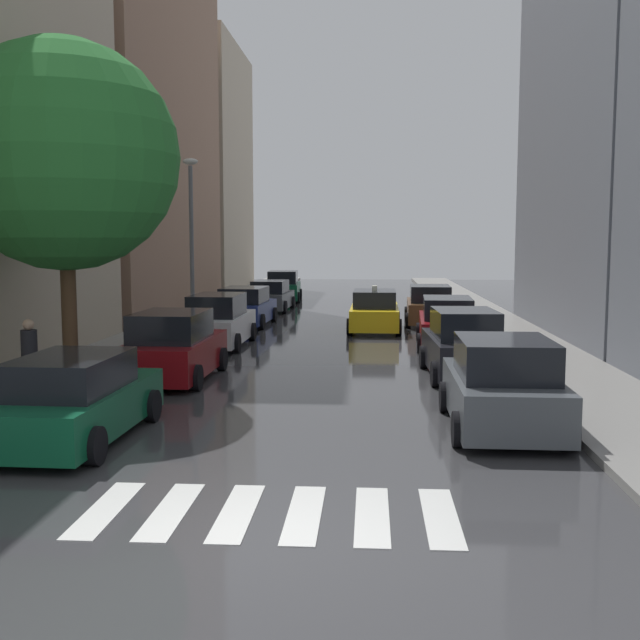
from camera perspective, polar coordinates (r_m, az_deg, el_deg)
name	(u,v)px	position (r m, az deg, el deg)	size (l,w,h in m)	color
ground_plane	(340,324)	(32.97, 1.48, -0.29)	(28.00, 72.00, 0.04)	#39393C
sidewalk_left	(191,321)	(33.84, -9.58, -0.05)	(3.00, 72.00, 0.15)	gray
sidewalk_right	(492,323)	(33.34, 12.71, -0.20)	(3.00, 72.00, 0.15)	gray
crosswalk_stripes	(271,513)	(10.51, -3.70, -14.18)	(4.95, 2.20, 0.01)	silver
building_left_mid	(123,71)	(40.91, -14.51, 17.57)	(6.00, 18.00, 23.83)	#8C6B56
building_left_far	(198,170)	(56.07, -9.09, 11.03)	(6.00, 12.44, 17.09)	#B2A38C
building_right_mid	(638,124)	(30.92, 22.65, 13.38)	(6.00, 13.90, 15.63)	slate
parked_car_left_nearest	(75,400)	(14.51, -17.82, -5.73)	(2.15, 4.57, 1.58)	#0C4C2D
parked_car_left_second	(173,348)	(20.08, -10.91, -2.07)	(2.17, 4.41, 1.79)	maroon
parked_car_left_third	(218,322)	(26.07, -7.60, -0.16)	(2.05, 4.63, 1.79)	silver
parked_car_left_fourth	(245,307)	(32.25, -5.61, 0.94)	(2.31, 4.49, 1.63)	navy
parked_car_left_fifth	(271,297)	(38.65, -3.70, 1.76)	(2.16, 4.35, 1.55)	#474C51
parked_car_left_sixth	(283,287)	(44.55, -2.76, 2.46)	(2.21, 4.45, 1.79)	#0C4C2D
parked_car_right_nearest	(503,387)	(15.02, 13.49, -4.90)	(2.17, 4.21, 1.78)	#474C51
parked_car_right_second	(463,346)	(20.39, 10.67, -1.93)	(2.11, 4.21, 1.81)	black
parked_car_right_third	(447,324)	(26.05, 9.45, -0.28)	(2.19, 4.75, 1.69)	maroon
parked_car_right_fourth	(430,306)	(32.71, 8.19, 1.02)	(2.19, 4.36, 1.68)	brown
taxi_midroad	(374,312)	(30.25, 4.09, 0.62)	(2.12, 4.55, 1.81)	yellow
pedestrian_foreground	(30,355)	(18.41, -20.87, -2.43)	(0.36, 0.36, 1.71)	black
street_tree_left	(64,156)	(19.15, -18.59, 11.52)	(5.37, 5.37, 8.11)	#513823
lamp_post_left	(191,231)	(29.83, -9.58, 6.58)	(0.60, 0.28, 6.53)	#595B60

